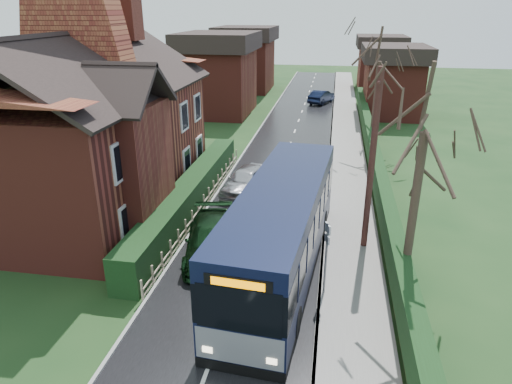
% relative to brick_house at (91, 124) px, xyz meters
% --- Properties ---
extents(ground, '(140.00, 140.00, 0.00)m').
position_rel_brick_house_xyz_m(ground, '(8.73, -4.78, -4.38)').
color(ground, '#27431C').
rests_on(ground, ground).
extents(road, '(6.00, 100.00, 0.02)m').
position_rel_brick_house_xyz_m(road, '(8.73, 5.22, -4.37)').
color(road, black).
rests_on(road, ground).
extents(pavement, '(2.50, 100.00, 0.14)m').
position_rel_brick_house_xyz_m(pavement, '(12.98, 5.22, -4.31)').
color(pavement, slate).
rests_on(pavement, ground).
extents(kerb_right, '(0.12, 100.00, 0.14)m').
position_rel_brick_house_xyz_m(kerb_right, '(11.78, 5.22, -4.31)').
color(kerb_right, gray).
rests_on(kerb_right, ground).
extents(kerb_left, '(0.12, 100.00, 0.10)m').
position_rel_brick_house_xyz_m(kerb_left, '(5.68, 5.22, -4.33)').
color(kerb_left, gray).
rests_on(kerb_left, ground).
extents(front_hedge, '(1.20, 16.00, 1.60)m').
position_rel_brick_house_xyz_m(front_hedge, '(4.83, 0.22, -3.58)').
color(front_hedge, black).
rests_on(front_hedge, ground).
extents(picket_fence, '(0.10, 16.00, 0.90)m').
position_rel_brick_house_xyz_m(picket_fence, '(5.58, 0.22, -3.93)').
color(picket_fence, tan).
rests_on(picket_fence, ground).
extents(right_wall_hedge, '(0.60, 50.00, 1.80)m').
position_rel_brick_house_xyz_m(right_wall_hedge, '(14.53, 5.22, -3.36)').
color(right_wall_hedge, maroon).
rests_on(right_wall_hedge, ground).
extents(brick_house, '(9.30, 14.60, 10.30)m').
position_rel_brick_house_xyz_m(brick_house, '(0.00, 0.00, 0.00)').
color(brick_house, maroon).
rests_on(brick_house, ground).
extents(bus, '(3.65, 12.01, 3.59)m').
position_rel_brick_house_xyz_m(bus, '(10.17, -4.82, -2.59)').
color(bus, black).
rests_on(bus, ground).
extents(car_silver, '(2.64, 4.59, 1.47)m').
position_rel_brick_house_xyz_m(car_silver, '(7.23, 3.10, -3.64)').
color(car_silver, silver).
rests_on(car_silver, ground).
extents(car_green, '(2.97, 5.32, 1.46)m').
position_rel_brick_house_xyz_m(car_green, '(7.13, -4.14, -3.65)').
color(car_green, black).
rests_on(car_green, ground).
extents(car_distant, '(2.91, 4.50, 1.40)m').
position_rel_brick_house_xyz_m(car_distant, '(10.46, 30.05, -3.67)').
color(car_distant, black).
rests_on(car_distant, ground).
extents(bus_stop_sign, '(0.21, 0.43, 2.90)m').
position_rel_brick_house_xyz_m(bus_stop_sign, '(11.93, -6.21, -2.47)').
color(bus_stop_sign, slate).
rests_on(bus_stop_sign, ground).
extents(telegraph_pole, '(0.28, 0.99, 7.73)m').
position_rel_brick_house_xyz_m(telegraph_pole, '(13.53, -2.40, -0.46)').
color(telegraph_pole, black).
rests_on(telegraph_pole, ground).
extents(tree_right_near, '(4.06, 4.06, 8.78)m').
position_rel_brick_house_xyz_m(tree_right_near, '(14.73, -5.88, 2.18)').
color(tree_right_near, '#34281F').
rests_on(tree_right_near, ground).
extents(tree_right_far, '(4.70, 4.70, 9.08)m').
position_rel_brick_house_xyz_m(tree_right_far, '(14.73, 12.59, 2.41)').
color(tree_right_far, '#372820').
rests_on(tree_right_far, ground).
extents(tree_house_side, '(4.58, 4.58, 10.42)m').
position_rel_brick_house_xyz_m(tree_house_side, '(-3.29, 10.41, 3.41)').
color(tree_house_side, '#3A2E22').
rests_on(tree_house_side, ground).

